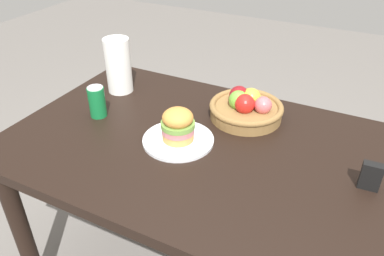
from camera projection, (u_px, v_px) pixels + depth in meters
dining_table at (200, 165)px, 1.42m from camera, size 1.40×0.90×0.75m
plate at (178, 140)px, 1.37m from camera, size 0.26×0.26×0.01m
sandwich at (178, 125)px, 1.33m from camera, size 0.12×0.12×0.12m
soda_can at (97, 102)px, 1.49m from camera, size 0.07×0.07×0.13m
fruit_basket at (246, 107)px, 1.49m from camera, size 0.29×0.29×0.12m
paper_towel_roll at (118, 66)px, 1.65m from camera, size 0.11×0.11×0.24m
napkin_holder at (371, 176)px, 1.14m from camera, size 0.06×0.03×0.09m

